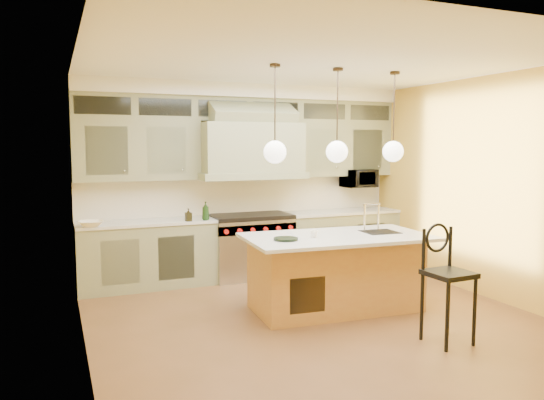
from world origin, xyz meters
name	(u,v)px	position (x,y,z in m)	size (l,w,h in m)	color
floor	(315,319)	(0.00, 0.00, 0.00)	(5.00, 5.00, 0.00)	brown
ceiling	(317,63)	(0.00, 0.00, 2.90)	(5.00, 5.00, 0.00)	white
wall_back	(243,180)	(0.00, 2.50, 1.45)	(5.00, 5.00, 0.00)	gold
wall_front	(482,225)	(0.00, -2.50, 1.45)	(5.00, 5.00, 0.00)	gold
wall_left	(81,203)	(-2.50, 0.00, 1.45)	(5.00, 5.00, 0.00)	gold
wall_right	(487,187)	(2.50, 0.00, 1.45)	(5.00, 5.00, 0.00)	gold
back_cabinetry	(248,183)	(0.00, 2.23, 1.43)	(5.00, 0.77, 2.90)	gray
range	(251,245)	(0.00, 2.14, 0.49)	(1.20, 0.74, 0.96)	silver
kitchen_island	(336,271)	(0.41, 0.25, 0.47)	(2.28, 1.32, 1.35)	#AD733D
counter_stool	(447,276)	(0.90, -1.14, 0.69)	(0.44, 0.44, 1.20)	black
microwave	(359,178)	(1.95, 2.25, 1.45)	(0.54, 0.37, 0.30)	black
oil_bottle_a	(206,211)	(-0.76, 1.92, 1.07)	(0.10, 0.10, 0.27)	#153314
oil_bottle_b	(188,215)	(-1.01, 1.92, 1.03)	(0.08, 0.08, 0.18)	black
fruit_bowl	(91,224)	(-2.30, 1.92, 0.98)	(0.32, 0.32, 0.08)	white
cup	(314,234)	(0.07, 0.18, 0.96)	(0.09, 0.09, 0.09)	white
pendant_left	(275,149)	(-0.40, 0.25, 1.95)	(0.26, 0.26, 1.11)	#2D2319
pendant_center	(337,149)	(0.40, 0.25, 1.95)	(0.26, 0.26, 1.11)	#2D2319
pendant_right	(393,149)	(1.20, 0.25, 1.95)	(0.26, 0.26, 1.11)	#2D2319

